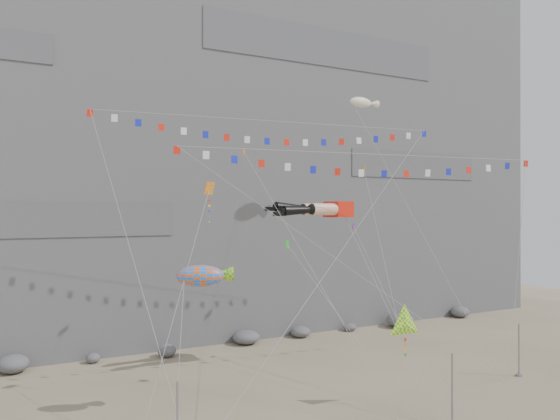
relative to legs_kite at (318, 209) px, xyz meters
name	(u,v)px	position (x,y,z in m)	size (l,w,h in m)	color
ground	(349,398)	(-1.55, -6.51, -12.82)	(120.00, 120.00, 0.00)	gray
cliff	(195,109)	(-1.55, 25.49, 12.18)	(80.00, 28.00, 50.00)	slate
talus_boulders	(246,338)	(-1.55, 10.49, -12.22)	(60.00, 3.00, 1.20)	#5C5C60
anchor_pole_left	(177,420)	(-14.61, -9.88, -10.85)	(0.12, 0.12, 3.94)	gray
anchor_pole_center	(452,390)	(1.00, -13.33, -10.68)	(0.12, 0.12, 4.27)	gray
anchor_pole_right	(519,350)	(12.78, -8.61, -10.80)	(0.12, 0.12, 4.03)	gray
legs_kite	(318,209)	(0.00, 0.00, 0.00)	(7.20, 15.42, 19.26)	red
flag_banner_upper	(277,122)	(-2.45, 2.43, 7.18)	(28.72, 15.35, 26.90)	red
flag_banner_lower	(373,154)	(2.57, -3.75, 4.17)	(29.40, 7.62, 19.83)	red
harlequin_kite	(209,189)	(-10.19, -2.64, 1.32)	(7.63, 7.96, 17.11)	red
fish_windsock	(200,276)	(-11.78, -5.31, -4.11)	(5.25, 5.97, 10.32)	#E44F0B
delta_kite	(406,325)	(0.53, -9.79, -7.44)	(2.80, 5.02, 7.58)	yellow
blimp_windsock	(361,103)	(7.58, 4.58, 10.00)	(4.77, 14.39, 26.74)	#F1E4C6
small_kite_a	(247,157)	(-5.62, 1.38, 4.08)	(4.41, 14.89, 22.71)	orange
small_kite_b	(355,229)	(3.37, -0.30, -1.63)	(2.99, 13.34, 17.25)	purple
small_kite_c	(289,247)	(-4.46, -3.23, -2.65)	(4.38, 10.19, 14.45)	green
small_kite_d	(364,172)	(6.08, 2.02, 3.33)	(7.01, 14.83, 22.74)	yellow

